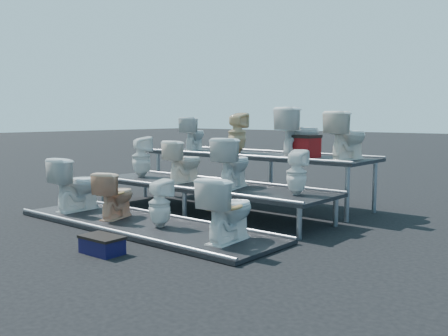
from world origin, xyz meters
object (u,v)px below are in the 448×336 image
Objects in this scene: toilet_4 at (141,157)px; toilet_10 at (300,132)px; toilet_9 at (237,133)px; toilet_3 at (228,209)px; toilet_8 at (193,134)px; red_crate at (304,148)px; toilet_1 at (116,195)px; step_stool at (102,246)px; toilet_11 at (347,135)px; toilet_5 at (184,161)px; toilet_7 at (297,173)px; toilet_2 at (160,203)px; toilet_0 at (77,184)px; toilet_6 at (233,163)px.

toilet_4 is 0.88× the size of toilet_10.
toilet_4 is 0.98× the size of toilet_9.
toilet_3 is 1.20× the size of toilet_8.
red_crate is (0.12, -0.06, -0.25)m from toilet_10.
toilet_8 reaches higher than toilet_1.
toilet_4 reaches higher than toilet_1.
toilet_1 is 1.42× the size of step_stool.
toilet_11 is at bearing -169.19° from toilet_10.
toilet_10 reaches higher than toilet_5.
toilet_7 is (2.11, 0.00, -0.03)m from toilet_5.
toilet_9 is at bearing -93.69° from toilet_5.
toilet_4 is at bearing 42.44° from toilet_9.
toilet_3 is 2.80m from toilet_10.
toilet_7 reaches higher than toilet_2.
toilet_3 is at bearing -74.49° from red_crate.
red_crate reaches higher than toilet_1.
step_stool is (1.05, -3.74, -1.14)m from toilet_9.
toilet_5 is 1.55× the size of red_crate.
toilet_3 is at bearing 74.29° from toilet_7.
toilet_5 is 1.69m from toilet_8.
toilet_6 reaches higher than toilet_0.
toilet_8 reaches higher than toilet_6.
toilet_5 is at bearing 54.48° from toilet_10.
toilet_0 is at bearing -130.57° from red_crate.
toilet_4 is at bearing -0.68° from toilet_5.
toilet_4 is 1.11× the size of toilet_8.
toilet_4 reaches higher than toilet_7.
toilet_3 is 2.72m from toilet_11.
red_crate is (1.48, 1.24, 0.22)m from toilet_5.
toilet_11 is (0.09, 1.30, 0.46)m from toilet_7.
toilet_1 is at bearing 34.82° from toilet_6.
toilet_8 is at bearing -45.87° from toilet_3.
toilet_0 is at bearing 69.91° from toilet_8.
toilet_0 is at bearing -4.96° from toilet_3.
toilet_7 is 2.47m from toilet_9.
toilet_4 is (-0.94, 1.30, 0.42)m from toilet_1.
toilet_9 reaches higher than toilet_1.
red_crate is (2.52, 2.54, 0.54)m from toilet_0.
toilet_7 is 1.41× the size of red_crate.
toilet_11 is at bearing 160.46° from toilet_8.
toilet_2 reaches higher than step_stool.
toilet_5 is at bearing 39.79° from toilet_11.
toilet_10 is at bearing -81.43° from toilet_3.
toilet_2 is at bearing 161.62° from toilet_1.
toilet_5 is 1.37m from toilet_9.
toilet_9 is (-1.92, 2.60, 0.78)m from toilet_3.
toilet_8 is 1.35× the size of step_stool.
toilet_0 is 1.91× the size of red_crate.
toilet_1 is at bearing 79.14° from toilet_9.
toilet_10 reaches higher than toilet_3.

